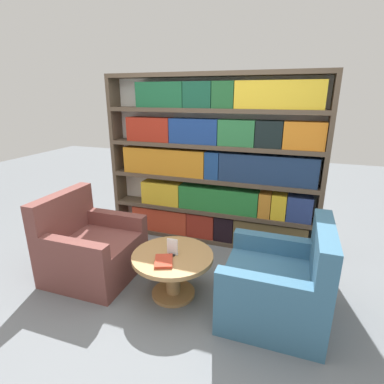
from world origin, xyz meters
name	(u,v)px	position (x,y,z in m)	size (l,w,h in m)	color
ground_plane	(167,303)	(0.00, 0.00, 0.00)	(14.00, 14.00, 0.00)	slate
bookshelf	(215,165)	(0.05, 1.39, 1.02)	(2.65, 0.30, 2.09)	silver
armchair_left	(90,249)	(-0.95, 0.18, 0.29)	(0.84, 0.84, 0.88)	brown
armchair_right	(279,286)	(0.97, 0.18, 0.29)	(0.84, 0.84, 0.88)	#386684
coffee_table	(173,266)	(0.01, 0.14, 0.31)	(0.76, 0.76, 0.43)	#AD7F4C
table_sign	(172,248)	(0.01, 0.14, 0.50)	(0.10, 0.06, 0.16)	black
stray_book	(164,261)	(-0.01, -0.01, 0.45)	(0.23, 0.26, 0.03)	#B73823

